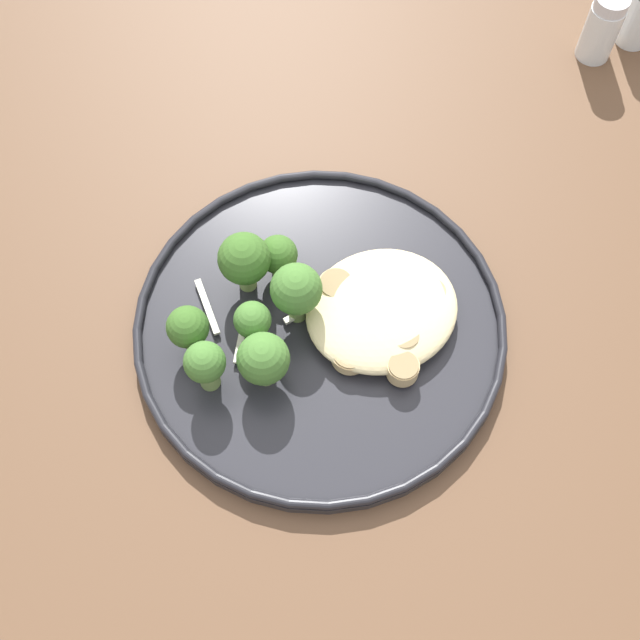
% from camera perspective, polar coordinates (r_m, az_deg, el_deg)
% --- Properties ---
extents(ground, '(6.00, 6.00, 0.00)m').
position_cam_1_polar(ground, '(1.36, 2.93, -14.69)').
color(ground, '#665B51').
extents(wooden_dining_table, '(1.40, 1.00, 0.74)m').
position_cam_1_polar(wooden_dining_table, '(0.73, 5.31, -4.10)').
color(wooden_dining_table, brown).
rests_on(wooden_dining_table, ground).
extents(dinner_plate, '(0.29, 0.29, 0.02)m').
position_cam_1_polar(dinner_plate, '(0.65, -0.00, -0.45)').
color(dinner_plate, '#232328').
rests_on(dinner_plate, wooden_dining_table).
extents(noodle_bed, '(0.12, 0.11, 0.02)m').
position_cam_1_polar(noodle_bed, '(0.64, 4.26, 0.69)').
color(noodle_bed, beige).
rests_on(noodle_bed, dinner_plate).
extents(seared_scallop_tiny_bay, '(0.03, 0.03, 0.02)m').
position_cam_1_polar(seared_scallop_tiny_bay, '(0.65, 4.62, 1.74)').
color(seared_scallop_tiny_bay, '#DBB77A').
rests_on(seared_scallop_tiny_bay, dinner_plate).
extents(seared_scallop_center_golden, '(0.03, 0.03, 0.01)m').
position_cam_1_polar(seared_scallop_center_golden, '(0.63, 1.91, -2.10)').
color(seared_scallop_center_golden, '#DBB77A').
rests_on(seared_scallop_center_golden, dinner_plate).
extents(seared_scallop_right_edge, '(0.02, 0.02, 0.02)m').
position_cam_1_polar(seared_scallop_right_edge, '(0.63, 5.76, -1.34)').
color(seared_scallop_right_edge, '#DBB77A').
rests_on(seared_scallop_right_edge, dinner_plate).
extents(seared_scallop_left_edge, '(0.03, 0.03, 0.02)m').
position_cam_1_polar(seared_scallop_left_edge, '(0.65, 1.10, 2.22)').
color(seared_scallop_left_edge, '#DBB77A').
rests_on(seared_scallop_left_edge, dinner_plate).
extents(seared_scallop_front_small, '(0.02, 0.02, 0.02)m').
position_cam_1_polar(seared_scallop_front_small, '(0.62, 5.70, -3.35)').
color(seared_scallop_front_small, '#DBB77A').
rests_on(seared_scallop_front_small, dinner_plate).
extents(seared_scallop_rear_pale, '(0.03, 0.03, 0.01)m').
position_cam_1_polar(seared_scallop_rear_pale, '(0.65, 7.55, 1.71)').
color(seared_scallop_rear_pale, '#E5C689').
rests_on(seared_scallop_rear_pale, dinner_plate).
extents(broccoli_floret_right_tilted, '(0.03, 0.03, 0.05)m').
position_cam_1_polar(broccoli_floret_right_tilted, '(0.62, -9.03, -0.55)').
color(broccoli_floret_right_tilted, '#89A356').
rests_on(broccoli_floret_right_tilted, dinner_plate).
extents(broccoli_floret_near_rim, '(0.04, 0.04, 0.05)m').
position_cam_1_polar(broccoli_floret_near_rim, '(0.60, -3.90, -2.73)').
color(broccoli_floret_near_rim, '#89A356').
rests_on(broccoli_floret_near_rim, dinner_plate).
extents(broccoli_floret_beside_noodles, '(0.04, 0.04, 0.06)m').
position_cam_1_polar(broccoli_floret_beside_noodles, '(0.63, -5.21, 4.12)').
color(broccoli_floret_beside_noodles, '#89A356').
rests_on(broccoli_floret_beside_noodles, dinner_plate).
extents(broccoli_floret_center_pile, '(0.04, 0.04, 0.06)m').
position_cam_1_polar(broccoli_floret_center_pile, '(0.62, -1.64, 2.03)').
color(broccoli_floret_center_pile, '#7A994C').
rests_on(broccoli_floret_center_pile, dinner_plate).
extents(broccoli_floret_left_leaning, '(0.03, 0.03, 0.05)m').
position_cam_1_polar(broccoli_floret_left_leaning, '(0.62, -4.64, -0.07)').
color(broccoli_floret_left_leaning, '#7A994C').
rests_on(broccoli_floret_left_leaning, dinner_plate).
extents(broccoli_floret_front_edge, '(0.03, 0.03, 0.04)m').
position_cam_1_polar(broccoli_floret_front_edge, '(0.65, -2.89, 4.44)').
color(broccoli_floret_front_edge, '#7A994C').
rests_on(broccoli_floret_front_edge, dinner_plate).
extents(broccoli_floret_tall_stalk, '(0.03, 0.03, 0.05)m').
position_cam_1_polar(broccoli_floret_tall_stalk, '(0.60, -7.86, -3.04)').
color(broccoli_floret_tall_stalk, '#7A994C').
rests_on(broccoli_floret_tall_stalk, dinner_plate).
extents(onion_sliver_long_sliver, '(0.05, 0.01, 0.00)m').
position_cam_1_polar(onion_sliver_long_sliver, '(0.65, -0.43, 0.91)').
color(onion_sliver_long_sliver, silver).
rests_on(onion_sliver_long_sliver, dinner_plate).
extents(onion_sliver_pale_crescent, '(0.01, 0.05, 0.00)m').
position_cam_1_polar(onion_sliver_pale_crescent, '(0.66, -7.73, 0.91)').
color(onion_sliver_pale_crescent, silver).
rests_on(onion_sliver_pale_crescent, dinner_plate).
extents(onion_sliver_curled_piece, '(0.03, 0.04, 0.00)m').
position_cam_1_polar(onion_sliver_curled_piece, '(0.64, -5.39, -1.15)').
color(onion_sliver_curled_piece, silver).
rests_on(onion_sliver_curled_piece, dinner_plate).
extents(salt_shaker, '(0.03, 0.03, 0.07)m').
position_cam_1_polar(salt_shaker, '(0.84, 18.77, 18.45)').
color(salt_shaker, white).
rests_on(salt_shaker, wooden_dining_table).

